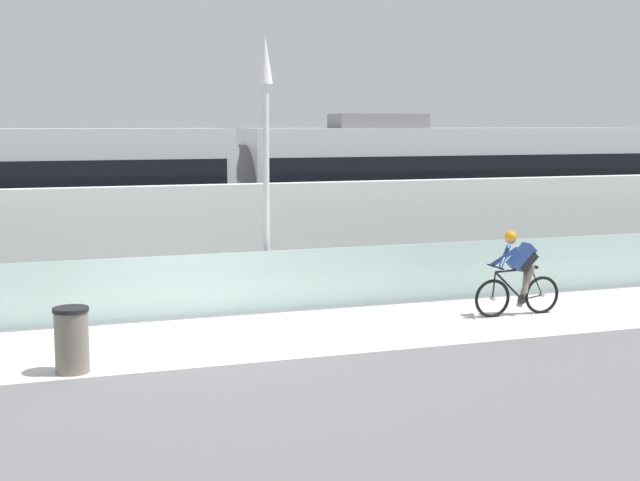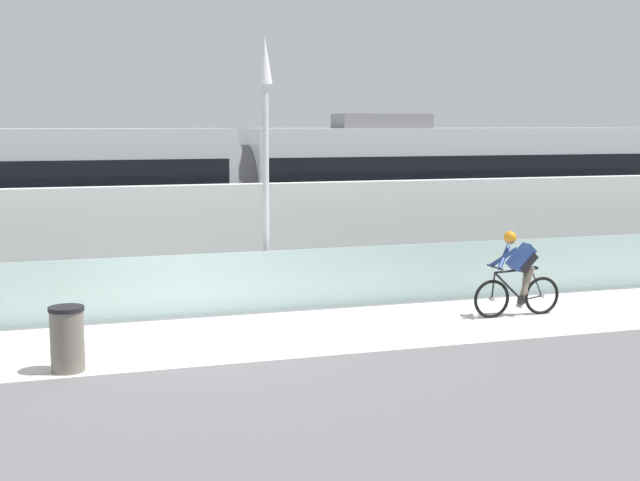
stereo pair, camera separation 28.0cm
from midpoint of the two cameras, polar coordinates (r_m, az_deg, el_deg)
The scene contains 10 objects.
ground_plane at distance 14.51m, azimuth -7.29°, elevation -6.54°, with size 200.00×200.00×0.00m, color slate.
bike_path_deck at distance 14.51m, azimuth -7.29°, elevation -6.52°, with size 32.00×3.20×0.01m, color silver.
glass_parapet at distance 16.17m, azimuth -8.51°, elevation -2.98°, with size 32.00×0.05×1.16m, color silver.
concrete_barrier_wall at distance 17.83m, azimuth -9.46°, elevation -0.12°, with size 32.00×0.36×2.32m, color silver.
tram_rail_near at distance 20.44m, azimuth -10.39°, elevation -2.43°, with size 32.00×0.08×0.01m, color #595654.
tram_rail_far at distance 21.85m, azimuth -10.87°, elevation -1.79°, with size 32.00×0.08×0.01m, color #595654.
tram at distance 21.27m, azimuth -5.09°, elevation 3.19°, with size 22.56×2.54×3.81m.
cyclist_on_bike at distance 16.42m, azimuth 13.41°, elevation -2.23°, with size 1.77×0.58×1.61m.
lamp_post_antenna at distance 16.53m, azimuth -3.13°, elevation 6.78°, with size 0.28×0.28×5.20m.
trash_bin at distance 12.97m, azimuth -15.74°, elevation -6.28°, with size 0.51×0.51×0.96m.
Camera 2 is at (-2.34, -13.89, 3.55)m, focal length 48.51 mm.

